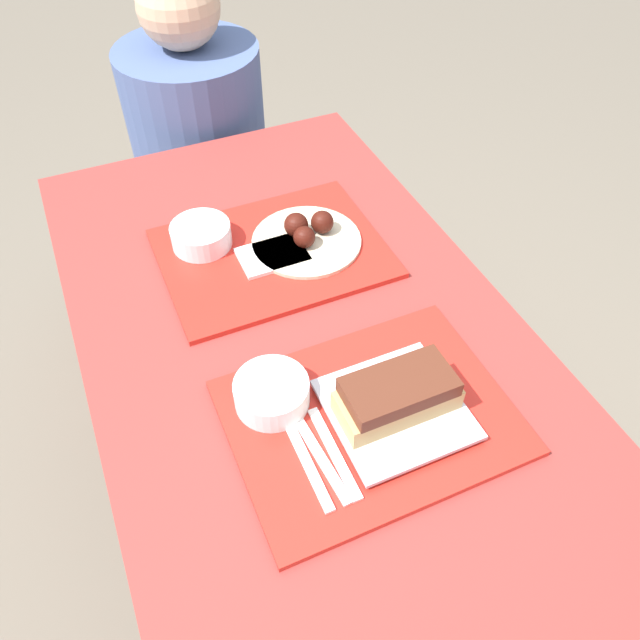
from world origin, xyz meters
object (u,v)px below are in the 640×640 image
(tray_far, at_px, (273,253))
(wings_plate_far, at_px, (307,235))
(tray_near, at_px, (370,417))
(person_seated_across, at_px, (197,122))
(bowl_coleslaw_near, at_px, (272,392))
(brisket_sandwich_plate, at_px, (397,401))
(bowl_coleslaw_far, at_px, (201,234))

(tray_far, height_order, wings_plate_far, wings_plate_far)
(tray_near, xyz_separation_m, wings_plate_far, (0.07, 0.43, 0.02))
(wings_plate_far, xyz_separation_m, person_seated_across, (-0.05, 0.69, -0.10))
(bowl_coleslaw_near, distance_m, person_seated_across, 1.05)
(tray_near, relative_size, wings_plate_far, 1.97)
(tray_far, relative_size, brisket_sandwich_plate, 2.14)
(tray_near, bearing_deg, brisket_sandwich_plate, -18.98)
(person_seated_across, bearing_deg, tray_near, -91.33)
(brisket_sandwich_plate, xyz_separation_m, wings_plate_far, (0.04, 0.45, -0.02))
(brisket_sandwich_plate, relative_size, wings_plate_far, 0.92)
(bowl_coleslaw_far, relative_size, person_seated_across, 0.17)
(tray_near, bearing_deg, tray_far, 90.23)
(brisket_sandwich_plate, bearing_deg, person_seated_across, 90.58)
(bowl_coleslaw_far, relative_size, wings_plate_far, 0.54)
(tray_near, xyz_separation_m, bowl_coleslaw_near, (-0.13, 0.09, 0.03))
(bowl_coleslaw_near, xyz_separation_m, person_seated_across, (0.16, 1.04, -0.11))
(person_seated_across, bearing_deg, brisket_sandwich_plate, -89.42)
(tray_far, bearing_deg, bowl_coleslaw_near, -110.73)
(bowl_coleslaw_near, bearing_deg, tray_far, 69.27)
(wings_plate_far, relative_size, person_seated_across, 0.32)
(brisket_sandwich_plate, height_order, bowl_coleslaw_far, brisket_sandwich_plate)
(bowl_coleslaw_near, relative_size, wings_plate_far, 0.54)
(bowl_coleslaw_near, bearing_deg, tray_near, -33.25)
(tray_near, height_order, tray_far, same)
(tray_far, distance_m, bowl_coleslaw_near, 0.37)
(bowl_coleslaw_near, xyz_separation_m, brisket_sandwich_plate, (0.17, -0.10, 0.01))
(tray_far, height_order, person_seated_across, person_seated_across)
(brisket_sandwich_plate, distance_m, bowl_coleslaw_far, 0.55)
(wings_plate_far, bearing_deg, tray_near, -99.64)
(tray_near, distance_m, bowl_coleslaw_far, 0.53)
(person_seated_across, bearing_deg, tray_far, -92.30)
(wings_plate_far, height_order, person_seated_across, person_seated_across)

